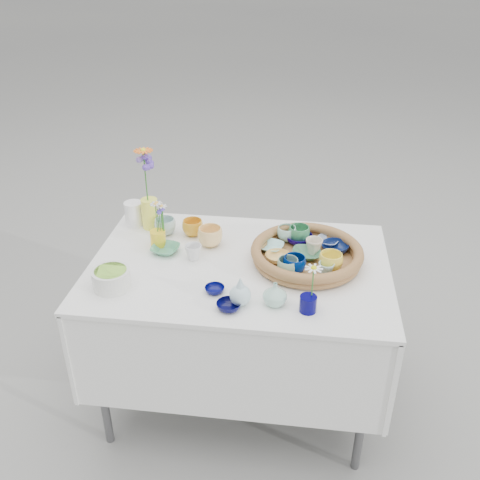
# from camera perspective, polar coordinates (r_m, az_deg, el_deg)

# --- Properties ---
(ground) EXTENTS (80.00, 80.00, 0.00)m
(ground) POSITION_cam_1_polar(r_m,az_deg,el_deg) (2.74, -0.06, -16.27)
(ground) COLOR gray
(display_table) EXTENTS (1.26, 0.86, 0.77)m
(display_table) POSITION_cam_1_polar(r_m,az_deg,el_deg) (2.74, -0.06, -16.27)
(display_table) COLOR white
(display_table) RESTS_ON ground
(wicker_tray) EXTENTS (0.47, 0.47, 0.08)m
(wicker_tray) POSITION_cam_1_polar(r_m,az_deg,el_deg) (2.27, 7.13, -1.54)
(wicker_tray) COLOR brown
(wicker_tray) RESTS_ON display_table
(tray_ceramic_0) EXTENTS (0.16, 0.16, 0.04)m
(tray_ceramic_0) POSITION_cam_1_polar(r_m,az_deg,el_deg) (2.39, 6.32, 0.12)
(tray_ceramic_0) COLOR #0F035D
(tray_ceramic_0) RESTS_ON wicker_tray
(tray_ceramic_1) EXTENTS (0.13, 0.13, 0.04)m
(tray_ceramic_1) POSITION_cam_1_polar(r_m,az_deg,el_deg) (2.34, 10.09, -0.83)
(tray_ceramic_1) COLOR #0B1946
(tray_ceramic_1) RESTS_ON wicker_tray
(tray_ceramic_2) EXTENTS (0.11, 0.11, 0.08)m
(tray_ceramic_2) POSITION_cam_1_polar(r_m,az_deg,el_deg) (2.20, 9.65, -2.32)
(tray_ceramic_2) COLOR #FFE046
(tray_ceramic_2) RESTS_ON wicker_tray
(tray_ceramic_3) EXTENTS (0.12, 0.12, 0.03)m
(tray_ceramic_3) POSITION_cam_1_polar(r_m,az_deg,el_deg) (2.28, 7.09, -1.49)
(tray_ceramic_3) COLOR #3E7553
(tray_ceramic_3) RESTS_ON wicker_tray
(tray_ceramic_4) EXTENTS (0.11, 0.11, 0.07)m
(tray_ceramic_4) POSITION_cam_1_polar(r_m,az_deg,el_deg) (2.15, 5.12, -2.83)
(tray_ceramic_4) COLOR #7DAD8D
(tray_ceramic_4) RESTS_ON wicker_tray
(tray_ceramic_5) EXTENTS (0.14, 0.14, 0.03)m
(tray_ceramic_5) POSITION_cam_1_polar(r_m,az_deg,el_deg) (2.32, 3.27, -0.73)
(tray_ceramic_5) COLOR #A1E7E3
(tray_ceramic_5) RESTS_ON wicker_tray
(tray_ceramic_6) EXTENTS (0.10, 0.10, 0.07)m
(tray_ceramic_6) POSITION_cam_1_polar(r_m,az_deg,el_deg) (2.39, 5.00, 0.67)
(tray_ceramic_6) COLOR #A4D8C6
(tray_ceramic_6) RESTS_ON wicker_tray
(tray_ceramic_7) EXTENTS (0.08, 0.08, 0.07)m
(tray_ceramic_7) POSITION_cam_1_polar(r_m,az_deg,el_deg) (2.30, 7.89, -0.69)
(tray_ceramic_7) COLOR beige
(tray_ceramic_7) RESTS_ON wicker_tray
(tray_ceramic_8) EXTENTS (0.12, 0.12, 0.02)m
(tray_ceramic_8) POSITION_cam_1_polar(r_m,az_deg,el_deg) (2.40, 9.32, -0.12)
(tray_ceramic_8) COLOR #A1B8DE
(tray_ceramic_8) RESTS_ON wicker_tray
(tray_ceramic_9) EXTENTS (0.10, 0.10, 0.07)m
(tray_ceramic_9) POSITION_cam_1_polar(r_m,az_deg,el_deg) (2.16, 5.82, -2.65)
(tray_ceramic_9) COLOR #001A5F
(tray_ceramic_9) RESTS_ON wicker_tray
(tray_ceramic_10) EXTENTS (0.14, 0.14, 0.03)m
(tray_ceramic_10) POSITION_cam_1_polar(r_m,az_deg,el_deg) (2.24, 4.05, -1.90)
(tray_ceramic_10) COLOR #E9B963
(tray_ceramic_10) RESTS_ON wicker_tray
(tray_ceramic_11) EXTENTS (0.08, 0.08, 0.06)m
(tray_ceramic_11) POSITION_cam_1_polar(r_m,az_deg,el_deg) (2.16, 9.17, -3.11)
(tray_ceramic_11) COLOR #9DC9C0
(tray_ceramic_11) RESTS_ON wicker_tray
(tray_ceramic_12) EXTENTS (0.12, 0.12, 0.07)m
(tray_ceramic_12) POSITION_cam_1_polar(r_m,az_deg,el_deg) (2.39, 6.31, 0.62)
(tray_ceramic_12) COLOR #358250
(tray_ceramic_12) RESTS_ON wicker_tray
(loose_ceramic_0) EXTENTS (0.11, 0.11, 0.08)m
(loose_ceramic_0) POSITION_cam_1_polar(r_m,az_deg,el_deg) (2.47, -5.07, 1.33)
(loose_ceramic_0) COLOR orange
(loose_ceramic_0) RESTS_ON display_table
(loose_ceramic_1) EXTENTS (0.12, 0.12, 0.09)m
(loose_ceramic_1) POSITION_cam_1_polar(r_m,az_deg,el_deg) (2.38, -3.20, 0.37)
(loose_ceramic_1) COLOR #F7C775
(loose_ceramic_1) RESTS_ON display_table
(loose_ceramic_2) EXTENTS (0.14, 0.14, 0.03)m
(loose_ceramic_2) POSITION_cam_1_polar(r_m,az_deg,el_deg) (2.36, -7.97, -0.99)
(loose_ceramic_2) COLOR #4A986D
(loose_ceramic_2) RESTS_ON display_table
(loose_ceramic_3) EXTENTS (0.09, 0.09, 0.07)m
(loose_ceramic_3) POSITION_cam_1_polar(r_m,az_deg,el_deg) (2.29, -4.99, -1.30)
(loose_ceramic_3) COLOR silver
(loose_ceramic_3) RESTS_ON display_table
(loose_ceramic_4) EXTENTS (0.08, 0.08, 0.02)m
(loose_ceramic_4) POSITION_cam_1_polar(r_m,az_deg,el_deg) (2.08, -2.72, -5.29)
(loose_ceramic_4) COLOR #04064C
(loose_ceramic_4) RESTS_ON display_table
(loose_ceramic_5) EXTENTS (0.11, 0.11, 0.08)m
(loose_ceramic_5) POSITION_cam_1_polar(r_m,az_deg,el_deg) (2.50, -7.99, 1.45)
(loose_ceramic_5) COLOR #A2C2BF
(loose_ceramic_5) RESTS_ON display_table
(loose_ceramic_6) EXTENTS (0.12, 0.12, 0.03)m
(loose_ceramic_6) POSITION_cam_1_polar(r_m,az_deg,el_deg) (1.99, -1.22, -7.05)
(loose_ceramic_6) COLOR #040434
(loose_ceramic_6) RESTS_ON display_table
(fluted_bowl) EXTENTS (0.19, 0.19, 0.08)m
(fluted_bowl) POSITION_cam_1_polar(r_m,az_deg,el_deg) (2.15, -13.55, -4.03)
(fluted_bowl) COLOR silver
(fluted_bowl) RESTS_ON display_table
(bud_vase_paleblue) EXTENTS (0.10, 0.10, 0.12)m
(bud_vase_paleblue) POSITION_cam_1_polar(r_m,az_deg,el_deg) (1.99, 0.02, -5.39)
(bud_vase_paleblue) COLOR silver
(bud_vase_paleblue) RESTS_ON display_table
(bud_vase_seafoam) EXTENTS (0.10, 0.10, 0.09)m
(bud_vase_seafoam) POSITION_cam_1_polar(r_m,az_deg,el_deg) (2.00, 3.75, -5.76)
(bud_vase_seafoam) COLOR #9DCDB9
(bud_vase_seafoam) RESTS_ON display_table
(bud_vase_cobalt) EXTENTS (0.08, 0.08, 0.06)m
(bud_vase_cobalt) POSITION_cam_1_polar(r_m,az_deg,el_deg) (1.99, 7.27, -6.76)
(bud_vase_cobalt) COLOR #020048
(bud_vase_cobalt) RESTS_ON display_table
(single_daisy) EXTENTS (0.08, 0.08, 0.13)m
(single_daisy) POSITION_cam_1_polar(r_m,az_deg,el_deg) (1.94, 7.76, -4.46)
(single_daisy) COLOR white
(single_daisy) RESTS_ON bud_vase_cobalt
(tall_vase_yellow) EXTENTS (0.10, 0.10, 0.15)m
(tall_vase_yellow) POSITION_cam_1_polar(r_m,az_deg,el_deg) (2.55, -9.57, 2.81)
(tall_vase_yellow) COLOR #FBFF4D
(tall_vase_yellow) RESTS_ON display_table
(gerbera) EXTENTS (0.13, 0.13, 0.26)m
(gerbera) POSITION_cam_1_polar(r_m,az_deg,el_deg) (2.46, -10.04, 6.73)
(gerbera) COLOR orange
(gerbera) RESTS_ON tall_vase_yellow
(hydrangea) EXTENTS (0.09, 0.09, 0.26)m
(hydrangea) POSITION_cam_1_polar(r_m,az_deg,el_deg) (2.48, -10.01, 6.22)
(hydrangea) COLOR #5D3DB6
(hydrangea) RESTS_ON tall_vase_yellow
(white_pitcher) EXTENTS (0.13, 0.09, 0.12)m
(white_pitcher) POSITION_cam_1_polar(r_m,az_deg,el_deg) (2.60, -11.26, 2.79)
(white_pitcher) COLOR white
(white_pitcher) RESTS_ON display_table
(daisy_cup) EXTENTS (0.08, 0.08, 0.07)m
(daisy_cup) POSITION_cam_1_polar(r_m,az_deg,el_deg) (2.40, -8.73, 0.16)
(daisy_cup) COLOR yellow
(daisy_cup) RESTS_ON display_table
(daisy_posy) EXTENTS (0.09, 0.09, 0.14)m
(daisy_posy) POSITION_cam_1_polar(r_m,az_deg,el_deg) (2.36, -8.59, 2.58)
(daisy_posy) COLOR silver
(daisy_posy) RESTS_ON daisy_cup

